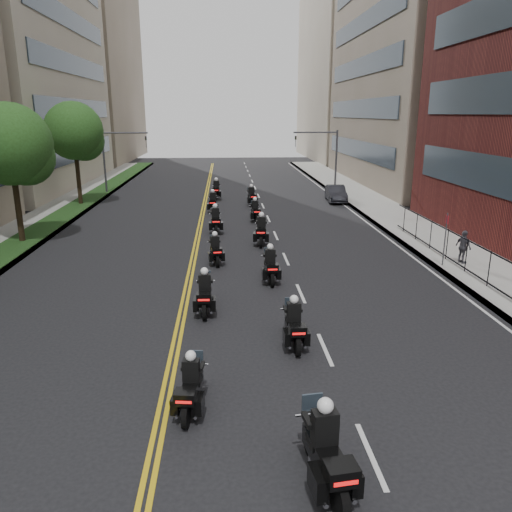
{
  "coord_description": "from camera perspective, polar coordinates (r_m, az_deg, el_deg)",
  "views": [
    {
      "loc": [
        0.16,
        -3.92,
        7.06
      ],
      "look_at": [
        1.43,
        15.93,
        1.36
      ],
      "focal_mm": 35.0,
      "sensor_mm": 36.0,
      "label": 1
    }
  ],
  "objects": [
    {
      "name": "motorcycle_8",
      "position": [
        30.6,
        -4.64,
        3.96
      ],
      "size": [
        0.59,
        2.42,
        1.79
      ],
      "rotation": [
        0.0,
        0.0,
        0.05
      ],
      "color": "black",
      "rests_on": "ground"
    },
    {
      "name": "motorcycle_9",
      "position": [
        33.79,
        -0.09,
        5.06
      ],
      "size": [
        0.56,
        2.22,
        1.64
      ],
      "rotation": [
        0.0,
        0.0,
        0.06
      ],
      "color": "black",
      "rests_on": "ground"
    },
    {
      "name": "motorcycle_7",
      "position": [
        27.72,
        0.62,
        2.77
      ],
      "size": [
        0.69,
        2.46,
        1.81
      ],
      "rotation": [
        0.0,
        0.0,
        -0.1
      ],
      "color": "black",
      "rests_on": "ground"
    },
    {
      "name": "sidewalk_right",
      "position": [
        32.03,
        18.15,
        2.6
      ],
      "size": [
        4.0,
        90.0,
        0.15
      ],
      "primitive_type": "cube",
      "color": "gray",
      "rests_on": "ground"
    },
    {
      "name": "sidewalk_left",
      "position": [
        32.14,
        -25.81,
        1.83
      ],
      "size": [
        4.0,
        90.0,
        0.15
      ],
      "primitive_type": "cube",
      "color": "gray",
      "rests_on": "ground"
    },
    {
      "name": "motorcycle_4",
      "position": [
        18.34,
        -5.86,
        -4.49
      ],
      "size": [
        0.52,
        2.28,
        1.69
      ],
      "rotation": [
        0.0,
        0.0,
        -0.01
      ],
      "color": "black",
      "rests_on": "ground"
    },
    {
      "name": "traffic_signal_left",
      "position": [
        47.06,
        -15.87,
        11.31
      ],
      "size": [
        4.09,
        0.2,
        5.6
      ],
      "color": "#3F3F44",
      "rests_on": "ground"
    },
    {
      "name": "motorcycle_10",
      "position": [
        37.16,
        -4.96,
        6.04
      ],
      "size": [
        0.52,
        2.29,
        1.69
      ],
      "rotation": [
        0.0,
        0.0,
        -0.0
      ],
      "color": "black",
      "rests_on": "ground"
    },
    {
      "name": "building_right_tan",
      "position": [
        56.69,
        20.14,
        23.16
      ],
      "size": [
        15.11,
        28.0,
        30.0
      ],
      "color": "gray",
      "rests_on": "ground"
    },
    {
      "name": "motorcycle_5",
      "position": [
        21.57,
        1.65,
        -1.26
      ],
      "size": [
        0.52,
        2.27,
        1.67
      ],
      "rotation": [
        0.0,
        0.0,
        0.01
      ],
      "color": "black",
      "rests_on": "ground"
    },
    {
      "name": "motorcycle_3",
      "position": [
        15.78,
        4.39,
        -8.03
      ],
      "size": [
        0.51,
        2.22,
        1.64
      ],
      "rotation": [
        0.0,
        0.0,
        0.01
      ],
      "color": "black",
      "rests_on": "ground"
    },
    {
      "name": "building_right_far",
      "position": [
        84.87,
        11.59,
        19.71
      ],
      "size": [
        15.0,
        28.0,
        26.0
      ],
      "primitive_type": "cube",
      "color": "#AFA28D",
      "rests_on": "ground"
    },
    {
      "name": "motorcycle_6",
      "position": [
        24.27,
        -4.66,
        0.57
      ],
      "size": [
        0.64,
        2.14,
        1.58
      ],
      "rotation": [
        0.0,
        0.0,
        0.13
      ],
      "color": "black",
      "rests_on": "ground"
    },
    {
      "name": "motorcycle_1",
      "position": [
        10.42,
        8.02,
        -21.52
      ],
      "size": [
        0.76,
        2.53,
        1.87
      ],
      "rotation": [
        0.0,
        0.0,
        0.13
      ],
      "color": "black",
      "rests_on": "ground"
    },
    {
      "name": "motorcycle_12",
      "position": [
        42.77,
        -4.55,
        7.43
      ],
      "size": [
        0.6,
        2.49,
        1.84
      ],
      "rotation": [
        0.0,
        0.0,
        -0.05
      ],
      "color": "black",
      "rests_on": "ground"
    },
    {
      "name": "pedestrian_c",
      "position": [
        25.65,
        22.62,
        0.96
      ],
      "size": [
        0.65,
        1.01,
        1.6
      ],
      "primitive_type": "imported",
      "rotation": [
        0.0,
        0.0,
        1.87
      ],
      "color": "#44434B",
      "rests_on": "sidewalk_right"
    },
    {
      "name": "motorcycle_2",
      "position": [
        12.65,
        -7.45,
        -14.78
      ],
      "size": [
        0.63,
        2.11,
        1.56
      ],
      "rotation": [
        0.0,
        0.0,
        -0.13
      ],
      "color": "black",
      "rests_on": "ground"
    },
    {
      "name": "grass_strip",
      "position": [
        31.83,
        -24.49,
        2.04
      ],
      "size": [
        2.0,
        90.0,
        0.04
      ],
      "primitive_type": "cube",
      "color": "#193C16",
      "rests_on": "sidewalk_left"
    },
    {
      "name": "parked_sedan",
      "position": [
        42.1,
        9.12,
        7.06
      ],
      "size": [
        1.68,
        4.11,
        1.33
      ],
      "primitive_type": "imported",
      "rotation": [
        0.0,
        0.0,
        -0.07
      ],
      "color": "black",
      "rests_on": "ground"
    },
    {
      "name": "building_left_far",
      "position": [
        85.08,
        -19.9,
        19.11
      ],
      "size": [
        16.0,
        28.0,
        26.0
      ],
      "primitive_type": "cube",
      "color": "gray",
      "rests_on": "ground"
    },
    {
      "name": "traffic_signal_right",
      "position": [
        46.99,
        8.02,
        11.75
      ],
      "size": [
        4.09,
        0.2,
        5.6
      ],
      "color": "#3F3F44",
      "rests_on": "ground"
    },
    {
      "name": "motorcycle_11",
      "position": [
        39.72,
        -0.51,
        6.74
      ],
      "size": [
        0.64,
        2.28,
        1.69
      ],
      "rotation": [
        0.0,
        0.0,
        0.1
      ],
      "color": "black",
      "rests_on": "ground"
    }
  ]
}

